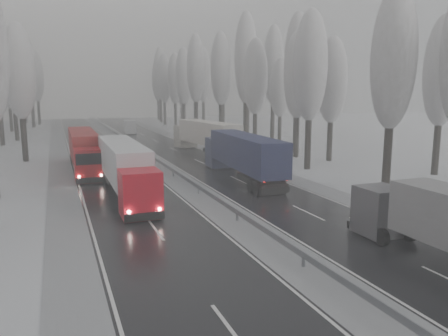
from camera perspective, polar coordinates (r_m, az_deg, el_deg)
ground at (r=18.38m, az=17.08°, el=-16.80°), size 260.00×260.00×0.00m
carriageway_right at (r=46.25m, az=-0.97°, el=-0.23°), size 7.50×200.00×0.03m
carriageway_left at (r=43.81m, az=-13.97°, el=-1.09°), size 7.50×200.00×0.03m
median_slush at (r=44.74m, az=-7.29°, el=-0.65°), size 3.00×200.00×0.04m
shoulder_right at (r=48.16m, az=4.56°, el=0.15°), size 2.40×200.00×0.04m
shoulder_left at (r=43.49m, az=-20.45°, el=-1.50°), size 2.40×200.00×0.04m
median_guardrail at (r=44.63m, az=-7.30°, el=0.08°), size 0.12×200.00×0.76m
tree_16 at (r=38.27m, az=21.27°, el=13.03°), size 3.60×3.60×16.53m
tree_17 at (r=47.85m, az=26.66°, el=11.13°), size 3.60×3.60×15.54m
tree_18 at (r=47.04m, az=11.22°, el=12.83°), size 3.60×3.60×16.58m
tree_19 at (r=53.36m, az=13.93°, el=10.97°), size 3.60×3.60×14.57m
tree_20 at (r=55.71m, az=9.65°, el=11.81°), size 3.60×3.60×15.71m
tree_21 at (r=60.38m, az=9.58°, el=13.42°), size 3.60×3.60×18.62m
tree_22 at (r=64.53m, az=4.13°, el=11.72°), size 3.60×3.60×15.86m
tree_23 at (r=70.91m, az=7.38°, el=10.31°), size 3.60×3.60×13.55m
tree_24 at (r=69.97m, az=2.88°, el=14.00°), size 3.60×3.60×20.49m
tree_25 at (r=76.52m, az=6.48°, el=13.10°), size 3.60×3.60×19.44m
tree_26 at (r=79.24m, az=-0.45°, el=12.74°), size 3.60×3.60×18.78m
tree_27 at (r=85.64m, az=3.16°, el=12.02°), size 3.60×3.60×17.62m
tree_28 at (r=88.95m, az=-3.71°, el=12.75°), size 3.60×3.60×19.62m
tree_29 at (r=95.12m, az=-0.12°, el=12.00°), size 3.60×3.60×18.11m
tree_30 at (r=98.29m, az=-5.33°, el=11.80°), size 3.60×3.60×17.86m
tree_31 at (r=103.88m, az=-2.74°, el=11.98°), size 3.60×3.60×18.58m
tree_32 at (r=105.53m, az=-6.43°, el=11.46°), size 3.60×3.60×17.33m
tree_33 at (r=110.19m, az=-5.35°, el=10.41°), size 3.60×3.60×14.33m
tree_34 at (r=112.20m, az=-7.83°, el=11.43°), size 3.60×3.60×17.63m
tree_35 at (r=118.53m, az=-3.88°, el=11.60°), size 3.60×3.60×18.25m
tree_36 at (r=122.14m, az=-8.34°, el=12.06°), size 3.60×3.60×20.23m
tree_37 at (r=127.67m, az=-5.62°, el=10.91°), size 3.60×3.60×16.37m
tree_38 at (r=132.76m, az=-8.65°, el=11.25°), size 3.60×3.60×17.97m
tree_39 at (r=137.27m, az=-7.84°, el=10.74°), size 3.60×3.60×16.19m
tree_62 at (r=56.61m, az=-25.20°, el=11.21°), size 3.60×3.60×16.04m
tree_68 at (r=82.11m, az=-25.93°, el=10.72°), size 3.60×3.60×16.65m
tree_70 at (r=92.16m, az=-25.30°, el=10.75°), size 3.60×3.60×17.09m
tree_72 at (r=101.63m, az=-26.37°, el=9.78°), size 3.60×3.60×15.11m
tree_74 at (r=112.25m, az=-24.02°, el=11.35°), size 3.60×3.60×19.68m
tree_76 at (r=121.57m, az=-23.31°, el=10.88°), size 3.60×3.60×18.55m
tree_77 at (r=125.79m, az=-25.75°, el=9.42°), size 3.60×3.60×14.32m
tree_78 at (r=128.32m, az=-24.83°, el=10.97°), size 3.60×3.60×19.55m
tree_79 at (r=132.44m, az=-25.89°, el=10.14°), size 3.60×3.60×17.07m
truck_blue_box at (r=40.93m, az=2.29°, el=1.94°), size 3.50×16.70×4.26m
truck_cream_box at (r=58.66m, az=-2.52°, el=4.37°), size 4.58×16.93×4.30m
box_truck_distant at (r=89.47m, az=-12.17°, el=5.30°), size 3.01×7.32×2.65m
truck_red_white at (r=35.18m, az=-12.85°, el=0.29°), size 2.65×16.17×4.14m
truck_red_red at (r=47.97m, az=-17.86°, el=2.51°), size 2.57×15.87×4.06m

